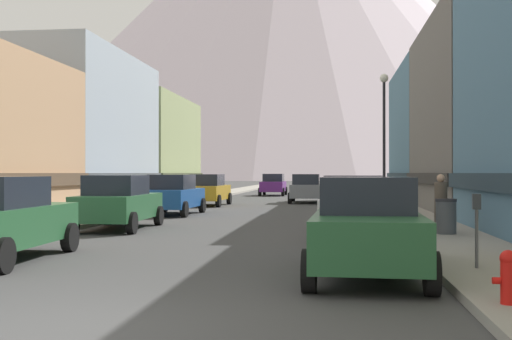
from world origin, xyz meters
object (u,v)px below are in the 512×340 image
at_px(fire_hydrant_near, 508,275).
at_px(streetlamp_right, 384,122).
at_px(parking_meter_near, 477,220).
at_px(car_driving_0, 306,188).
at_px(trash_bin_right, 446,216).
at_px(car_left_2, 173,194).
at_px(car_left_3, 208,190).
at_px(car_driving_1, 273,185).
at_px(car_right_1, 353,206).
at_px(car_right_0, 367,226).
at_px(pedestrian_1, 441,206).
at_px(pedestrian_2, 393,193).
at_px(car_left_1, 118,202).

distance_m(fire_hydrant_near, streetlamp_right, 18.70).
bearing_deg(parking_meter_near, fire_hydrant_near, -95.40).
bearing_deg(car_driving_0, trash_bin_right, -77.35).
bearing_deg(car_left_2, streetlamp_right, -2.63).
distance_m(car_left_2, car_driving_0, 13.19).
xyz_separation_m(car_left_2, car_driving_0, (5.40, 12.03, 0.00)).
height_order(car_left_3, fire_hydrant_near, car_left_3).
distance_m(car_driving_0, car_driving_1, 12.78).
xyz_separation_m(car_left_3, car_right_1, (7.60, -16.66, 0.00)).
bearing_deg(car_right_0, trash_bin_right, 69.25).
bearing_deg(car_driving_1, streetlamp_right, -74.36).
xyz_separation_m(trash_bin_right, pedestrian_1, (-0.10, 0.24, 0.28)).
bearing_deg(car_left_3, car_right_0, -72.23).
bearing_deg(car_left_3, car_right_1, -65.48).
distance_m(pedestrian_1, pedestrian_2, 14.17).
height_order(car_left_3, car_driving_1, same).
xyz_separation_m(parking_meter_near, trash_bin_right, (0.60, 6.50, -0.37)).
bearing_deg(car_left_2, pedestrian_1, -41.49).
bearing_deg(car_left_3, car_left_1, -89.99).
bearing_deg(pedestrian_1, car_left_3, 120.96).
xyz_separation_m(car_left_2, car_driving_1, (2.20, 24.41, 0.00)).
bearing_deg(pedestrian_2, trash_bin_right, -89.60).
bearing_deg(car_left_3, pedestrian_2, -14.39).
height_order(car_right_1, parking_meter_near, car_right_1).
distance_m(car_driving_0, pedestrian_2, 8.20).
xyz_separation_m(car_left_1, car_left_2, (-0.00, 7.24, 0.00)).
bearing_deg(pedestrian_1, car_left_1, 170.67).
bearing_deg(streetlamp_right, car_driving_1, 105.64).
bearing_deg(streetlamp_right, trash_bin_right, -83.45).
distance_m(car_left_2, car_driving_1, 24.51).
height_order(car_left_3, parking_meter_near, car_left_3).
bearing_deg(pedestrian_2, car_left_2, -152.26).
relative_size(car_driving_1, fire_hydrant_near, 6.25).
bearing_deg(pedestrian_2, fire_hydrant_near, -91.90).
xyz_separation_m(car_right_0, car_right_1, (-0.00, 7.06, 0.00)).
bearing_deg(car_left_3, pedestrian_1, -59.04).
height_order(parking_meter_near, pedestrian_2, pedestrian_2).
xyz_separation_m(car_left_2, car_left_3, (0.00, 7.86, 0.00)).
xyz_separation_m(car_left_2, streetlamp_right, (9.15, -0.42, 3.09)).
height_order(car_right_0, car_driving_0, same).
xyz_separation_m(car_driving_0, pedestrian_1, (4.65, -20.92, 0.02)).
relative_size(car_right_1, car_driving_1, 1.01).
bearing_deg(trash_bin_right, car_left_2, 138.04).
relative_size(car_right_0, car_driving_0, 1.01).
distance_m(car_driving_0, fire_hydrant_near, 31.07).
distance_m(car_right_0, trash_bin_right, 7.20).
bearing_deg(car_left_1, pedestrian_1, -9.33).
bearing_deg(streetlamp_right, car_driving_0, 106.76).
xyz_separation_m(car_driving_1, trash_bin_right, (7.95, -33.54, -0.26)).
bearing_deg(car_right_1, car_driving_0, 96.02).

